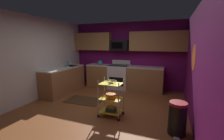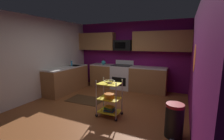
# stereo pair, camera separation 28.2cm
# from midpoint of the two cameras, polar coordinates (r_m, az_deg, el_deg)

# --- Properties ---
(floor) EXTENTS (4.40, 4.80, 0.04)m
(floor) POSITION_cam_midpoint_polar(r_m,az_deg,el_deg) (4.40, -2.38, -14.34)
(floor) COLOR brown
(floor) RESTS_ON ground
(wall_back) EXTENTS (4.52, 0.06, 2.60)m
(wall_back) POSITION_cam_midpoint_polar(r_m,az_deg,el_deg) (6.29, 7.80, 5.34)
(wall_back) COLOR #6B1156
(wall_back) RESTS_ON ground
(wall_left) EXTENTS (0.06, 4.80, 2.60)m
(wall_left) POSITION_cam_midpoint_polar(r_m,az_deg,el_deg) (5.44, -23.88, 3.91)
(wall_left) COLOR silver
(wall_left) RESTS_ON ground
(wall_right) EXTENTS (0.06, 4.80, 2.60)m
(wall_right) POSITION_cam_midpoint_polar(r_m,az_deg,el_deg) (3.61, 30.68, 0.79)
(wall_right) COLOR #6B1156
(wall_right) RESTS_ON ground
(wall_flower_decal) EXTENTS (0.00, 0.62, 0.62)m
(wall_flower_decal) POSITION_cam_midpoint_polar(r_m,az_deg,el_deg) (4.03, 29.84, 3.80)
(wall_flower_decal) COLOR #E5591E
(counter_run) EXTENTS (3.70, 2.45, 0.92)m
(counter_run) POSITION_cam_midpoint_polar(r_m,az_deg,el_deg) (5.95, -1.51, -2.98)
(counter_run) COLOR #9E6B3D
(counter_run) RESTS_ON ground
(oven_range) EXTENTS (0.76, 0.65, 1.10)m
(oven_range) POSITION_cam_midpoint_polar(r_m,az_deg,el_deg) (6.17, 4.97, -2.42)
(oven_range) COLOR white
(oven_range) RESTS_ON ground
(upper_cabinets) EXTENTS (4.40, 0.33, 0.70)m
(upper_cabinets) POSITION_cam_midpoint_polar(r_m,az_deg,el_deg) (6.07, 7.77, 10.38)
(upper_cabinets) COLOR #9E6B3D
(microwave) EXTENTS (0.70, 0.39, 0.40)m
(microwave) POSITION_cam_midpoint_polar(r_m,az_deg,el_deg) (6.13, 5.48, 9.01)
(microwave) COLOR black
(rolling_cart) EXTENTS (0.59, 0.40, 0.91)m
(rolling_cart) POSITION_cam_midpoint_polar(r_m,az_deg,el_deg) (3.84, 1.16, -10.40)
(rolling_cart) COLOR silver
(rolling_cart) RESTS_ON ground
(fruit_bowl) EXTENTS (0.27, 0.27, 0.07)m
(fruit_bowl) POSITION_cam_midpoint_polar(r_m,az_deg,el_deg) (3.72, 1.18, -4.27)
(fruit_bowl) COLOR silver
(fruit_bowl) RESTS_ON rolling_cart
(mixing_bowl_large) EXTENTS (0.25, 0.25, 0.11)m
(mixing_bowl_large) POSITION_cam_midpoint_polar(r_m,az_deg,el_deg) (3.82, 1.09, -9.46)
(mixing_bowl_large) COLOR orange
(mixing_bowl_large) RESTS_ON rolling_cart
(book_stack) EXTENTS (0.27, 0.20, 0.12)m
(book_stack) POSITION_cam_midpoint_polar(r_m,az_deg,el_deg) (3.94, 1.15, -14.05)
(book_stack) COLOR #1E4C8C
(book_stack) RESTS_ON rolling_cart
(kettle) EXTENTS (0.21, 0.18, 0.26)m
(kettle) POSITION_cam_midpoint_polar(r_m,az_deg,el_deg) (6.40, -1.87, 2.76)
(kettle) COLOR teal
(kettle) RESTS_ON counter_run
(dish_soap_bottle) EXTENTS (0.06, 0.06, 0.20)m
(dish_soap_bottle) POSITION_cam_midpoint_polar(r_m,az_deg,el_deg) (6.10, -13.36, 2.38)
(dish_soap_bottle) COLOR #2D8CBF
(dish_soap_bottle) RESTS_ON counter_run
(trash_can) EXTENTS (0.34, 0.42, 0.66)m
(trash_can) POSITION_cam_midpoint_polar(r_m,az_deg,el_deg) (3.38, 24.21, -16.59)
(trash_can) COLOR black
(trash_can) RESTS_ON ground
(floor_rug) EXTENTS (1.12, 0.74, 0.01)m
(floor_rug) POSITION_cam_midpoint_polar(r_m,az_deg,el_deg) (5.07, -8.17, -10.79)
(floor_rug) COLOR #472D19
(floor_rug) RESTS_ON ground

